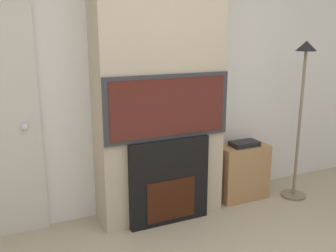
{
  "coord_description": "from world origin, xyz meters",
  "views": [
    {
      "loc": [
        -1.33,
        -1.32,
        1.74
      ],
      "look_at": [
        0.0,
        1.61,
        0.93
      ],
      "focal_mm": 40.0,
      "sensor_mm": 36.0,
      "label": 1
    }
  ],
  "objects_px": {
    "fireplace": "(168,181)",
    "media_stand": "(241,171)",
    "television": "(168,107)",
    "floor_lamp": "(302,98)"
  },
  "relations": [
    {
      "from": "fireplace",
      "to": "television",
      "type": "relative_size",
      "value": 0.69
    },
    {
      "from": "floor_lamp",
      "to": "fireplace",
      "type": "bearing_deg",
      "value": 177.25
    },
    {
      "from": "fireplace",
      "to": "television",
      "type": "xyz_separation_m",
      "value": [
        0.0,
        -0.0,
        0.7
      ]
    },
    {
      "from": "floor_lamp",
      "to": "television",
      "type": "bearing_deg",
      "value": 177.33
    },
    {
      "from": "media_stand",
      "to": "floor_lamp",
      "type": "bearing_deg",
      "value": -22.94
    },
    {
      "from": "floor_lamp",
      "to": "media_stand",
      "type": "distance_m",
      "value": 0.98
    },
    {
      "from": "media_stand",
      "to": "fireplace",
      "type": "bearing_deg",
      "value": -170.39
    },
    {
      "from": "fireplace",
      "to": "media_stand",
      "type": "xyz_separation_m",
      "value": [
        0.93,
        0.16,
        -0.1
      ]
    },
    {
      "from": "fireplace",
      "to": "media_stand",
      "type": "distance_m",
      "value": 0.95
    },
    {
      "from": "fireplace",
      "to": "floor_lamp",
      "type": "xyz_separation_m",
      "value": [
        1.47,
        -0.07,
        0.68
      ]
    }
  ]
}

